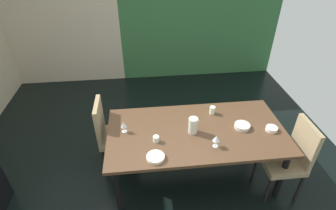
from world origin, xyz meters
name	(u,v)px	position (x,y,z in m)	size (l,w,h in m)	color
ground_plane	(156,167)	(0.00, 0.00, -0.01)	(5.42, 5.36, 0.02)	black
back_panel_interior	(57,16)	(-1.59, 2.63, 1.35)	(2.23, 0.10, 2.70)	beige
garden_window_panel	(201,11)	(1.12, 2.63, 1.35)	(3.19, 0.10, 2.70)	#306336
dining_table	(196,135)	(0.48, -0.18, 0.68)	(2.07, 1.06, 0.75)	brown
chair_left_far	(111,132)	(-0.55, 0.14, 0.55)	(0.45, 0.44, 0.99)	#9C8561
chair_right_near	(290,156)	(1.52, -0.51, 0.55)	(0.44, 0.44, 0.99)	#9C8561
wine_glass_west	(124,125)	(-0.35, -0.11, 0.85)	(0.07, 0.07, 0.14)	silver
wine_glass_rear	(216,139)	(0.63, -0.47, 0.85)	(0.08, 0.08, 0.14)	silver
serving_bowl_north	(272,129)	(1.35, -0.28, 0.77)	(0.13, 0.13, 0.04)	white
serving_bowl_east	(156,157)	(-0.03, -0.58, 0.77)	(0.19, 0.19, 0.04)	#F6E4CF
serving_bowl_left	(242,126)	(1.03, -0.19, 0.77)	(0.18, 0.18, 0.05)	silver
cup_corner	(156,139)	(0.00, -0.32, 0.78)	(0.07, 0.07, 0.07)	white
cup_right	(212,110)	(0.75, 0.13, 0.80)	(0.07, 0.07, 0.10)	white
pitcher_south	(193,125)	(0.43, -0.21, 0.85)	(0.12, 0.11, 0.20)	silver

